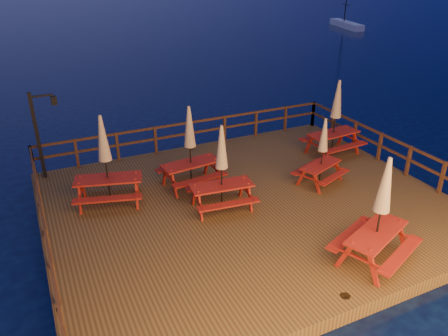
{
  "coord_description": "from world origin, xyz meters",
  "views": [
    {
      "loc": [
        -5.7,
        -10.29,
        7.26
      ],
      "look_at": [
        -0.56,
        0.6,
        1.44
      ],
      "focal_mm": 35.0,
      "sensor_mm": 36.0,
      "label": 1
    }
  ],
  "objects_px": {
    "picnic_table_0": "(336,117)",
    "lamp_post": "(41,128)",
    "sailboat": "(346,25)",
    "picnic_table_2": "(323,150)",
    "picnic_table_1": "(190,146)"
  },
  "relations": [
    {
      "from": "sailboat",
      "to": "picnic_table_2",
      "type": "height_order",
      "value": "sailboat"
    },
    {
      "from": "picnic_table_2",
      "to": "sailboat",
      "type": "bearing_deg",
      "value": 28.1
    },
    {
      "from": "lamp_post",
      "to": "sailboat",
      "type": "distance_m",
      "value": 43.5
    },
    {
      "from": "sailboat",
      "to": "picnic_table_0",
      "type": "relative_size",
      "value": 3.39
    },
    {
      "from": "picnic_table_1",
      "to": "picnic_table_2",
      "type": "height_order",
      "value": "picnic_table_1"
    },
    {
      "from": "picnic_table_0",
      "to": "picnic_table_1",
      "type": "height_order",
      "value": "picnic_table_0"
    },
    {
      "from": "sailboat",
      "to": "picnic_table_2",
      "type": "xyz_separation_m",
      "value": [
        -26.41,
        -30.69,
        1.26
      ]
    },
    {
      "from": "sailboat",
      "to": "picnic_table_2",
      "type": "relative_size",
      "value": 4.29
    },
    {
      "from": "picnic_table_0",
      "to": "lamp_post",
      "type": "bearing_deg",
      "value": 161.01
    },
    {
      "from": "lamp_post",
      "to": "picnic_table_1",
      "type": "bearing_deg",
      "value": -32.77
    },
    {
      "from": "picnic_table_0",
      "to": "picnic_table_2",
      "type": "distance_m",
      "value": 2.63
    },
    {
      "from": "sailboat",
      "to": "picnic_table_1",
      "type": "xyz_separation_m",
      "value": [
        -30.38,
        -29.02,
        1.5
      ]
    },
    {
      "from": "lamp_post",
      "to": "sailboat",
      "type": "xyz_separation_m",
      "value": [
        34.59,
        26.31,
        -1.87
      ]
    },
    {
      "from": "picnic_table_0",
      "to": "picnic_table_1",
      "type": "distance_m",
      "value": 5.87
    },
    {
      "from": "lamp_post",
      "to": "picnic_table_0",
      "type": "height_order",
      "value": "lamp_post"
    }
  ]
}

